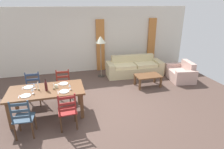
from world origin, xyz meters
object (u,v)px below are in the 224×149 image
Objects in this scene: wine_glass_near_left at (32,89)px; standing_lamp at (101,42)px; dining_chair_near_left at (23,118)px; wine_bottle at (46,86)px; dining_chair_far_left at (33,89)px; armchair_upholstered at (182,73)px; dining_chair_near_right at (68,111)px; wine_glass_near_right at (70,85)px; couch at (134,68)px; wine_glass_far_left at (34,85)px; coffee_cup_primary at (56,86)px; coffee_table at (148,77)px; dining_chair_far_right at (63,86)px; dining_table at (46,93)px.

standing_lamp is at bearing 48.90° from wine_glass_near_left.
dining_chair_near_left is 0.96m from wine_bottle.
dining_chair_near_left and dining_chair_far_left have the same top height.
armchair_upholstered is (5.35, 0.53, -0.23)m from dining_chair_far_left.
dining_chair_far_left reaches higher than wine_glass_near_left.
dining_chair_near_right reaches higher than wine_glass_near_right.
couch is at bearing -7.77° from standing_lamp.
dining_chair_near_left is at bearing -101.00° from wine_glass_far_left.
wine_glass_near_left is 1.79× the size of coffee_cup_primary.
wine_glass_far_left is (0.18, 0.91, 0.38)m from dining_chair_near_left.
dining_chair_near_left is at bearing -177.24° from dining_chair_near_right.
dining_chair_far_left is 4.04m from couch.
dining_chair_far_right is at bearing -174.24° from coffee_table.
dining_table is 0.21m from wine_bottle.
dining_chair_far_right reaches higher than coffee_cup_primary.
dining_chair_far_right is 0.98m from wine_glass_near_right.
dining_chair_far_right is 0.41× the size of couch.
wine_glass_far_left is (-0.29, 0.13, 0.20)m from dining_table.
dining_chair_far_right is 0.59× the size of standing_lamp.
couch is at bearing 38.75° from dining_chair_near_left.
wine_glass_near_right is 0.13× the size of armchair_upholstered.
dining_table is 2.11× the size of coffee_table.
dining_chair_far_right is 0.98m from wine_bottle.
dining_chair_far_right is at bearing 100.53° from wine_glass_near_right.
dining_chair_far_right is 3.26m from couch.
couch is (3.78, 3.03, -0.19)m from dining_chair_near_left.
dining_chair_near_left is at bearing -154.64° from coffee_table.
dining_chair_near_left is 5.96× the size of wine_glass_far_left.
couch reaches higher than coffee_table.
armchair_upholstered is at bearing 12.42° from wine_glass_far_left.
wine_bottle is (0.44, -0.80, 0.39)m from dining_chair_far_left.
dining_chair_near_right is at bearing -73.62° from coffee_cup_primary.
dining_chair_far_left is at bearing 119.12° from wine_bottle.
standing_lamp is (1.36, 2.58, 0.55)m from wine_glass_near_right.
wine_glass_far_left reaches higher than coffee_table.
wine_glass_far_left is 0.13× the size of armchair_upholstered.
coffee_table is at bearing 17.66° from coffee_cup_primary.
dining_table is at bearing -60.13° from dining_chair_far_left.
wine_glass_near_left is 0.18× the size of coffee_table.
dining_chair_near_left is 1.07× the size of coffee_table.
coffee_table is at bearing -87.34° from couch.
dining_chair_near_right is 5.96× the size of wine_glass_near_left.
dining_chair_near_right is at bearing -36.68° from wine_glass_near_left.
wine_glass_near_right is at bearing -117.84° from standing_lamp.
wine_glass_near_right is at bearing -14.04° from dining_table.
wine_glass_near_right is 2.97m from standing_lamp.
wine_bottle is 0.25× the size of armchair_upholstered.
dining_chair_far_left reaches higher than wine_glass_far_left.
wine_bottle is at bearing -164.83° from armchair_upholstered.
coffee_table is at bearing -171.25° from armchair_upholstered.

